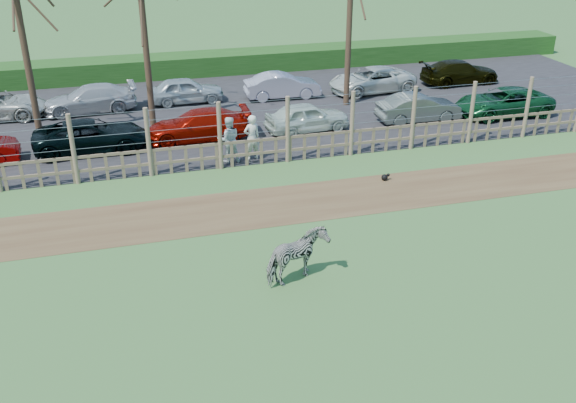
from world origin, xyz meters
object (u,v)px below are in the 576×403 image
object	(u,v)px
crow	(385,177)
car_3	(198,125)
car_10	(186,90)
car_6	(504,102)
visitor_a	(252,137)
car_9	(90,99)
car_13	(460,72)
visitor_b	(229,140)
car_12	(372,80)
car_11	(282,86)
tree_mid	(142,9)
zebra	(297,257)
car_5	(419,108)
car_2	(91,136)
car_4	(307,117)

from	to	relation	value
crow	car_3	distance (m)	8.07
car_10	car_6	bearing A→B (deg)	-113.98
visitor_a	car_9	distance (m)	9.55
car_9	car_13	xyz separation A→B (m)	(18.51, -0.14, 0.00)
visitor_b	car_12	xyz separation A→B (m)	(8.54, 7.18, -0.26)
car_6	car_11	world-z (taller)	same
visitor_a	car_6	size ratio (longest dim) A/B	0.40
tree_mid	visitor_a	bearing A→B (deg)	-57.07
visitor_b	car_13	size ratio (longest dim) A/B	0.42
car_11	zebra	bearing A→B (deg)	167.66
crow	car_5	size ratio (longest dim) A/B	0.08
visitor_b	car_11	size ratio (longest dim) A/B	0.47
crow	car_13	bearing A→B (deg)	50.49
visitor_b	car_2	size ratio (longest dim) A/B	0.40
zebra	car_6	world-z (taller)	zebra
car_6	car_11	distance (m)	10.23
zebra	car_10	world-z (taller)	zebra
car_3	car_5	size ratio (longest dim) A/B	1.14
crow	car_13	world-z (taller)	car_13
car_5	car_9	distance (m)	14.68
car_6	car_13	distance (m)	5.32
car_12	car_10	bearing A→B (deg)	-99.03
visitor_b	car_12	size ratio (longest dim) A/B	0.40
zebra	car_3	size ratio (longest dim) A/B	0.41
zebra	car_9	world-z (taller)	zebra
crow	car_9	bearing A→B (deg)	132.99
car_5	car_13	world-z (taller)	same
car_13	crow	bearing A→B (deg)	139.37
car_4	car_5	xyz separation A→B (m)	(5.01, -0.12, 0.00)
car_11	car_13	distance (m)	9.56
car_2	car_9	size ratio (longest dim) A/B	1.04
car_2	car_4	xyz separation A→B (m)	(8.64, -0.02, 0.00)
car_5	car_6	bearing A→B (deg)	-93.03
car_2	car_6	distance (m)	17.67
visitor_a	car_9	xyz separation A→B (m)	(-5.83, 7.55, -0.26)
car_5	car_9	xyz separation A→B (m)	(-13.74, 5.18, 0.00)
car_6	car_12	distance (m)	6.59
visitor_b	car_5	distance (m)	9.09
car_4	car_6	world-z (taller)	same
car_3	car_2	bearing A→B (deg)	-86.07
car_10	car_13	distance (m)	14.16
visitor_a	car_5	bearing A→B (deg)	-176.07
car_4	car_5	world-z (taller)	same
car_11	car_5	bearing A→B (deg)	-134.93
tree_mid	visitor_a	size ratio (longest dim) A/B	3.96
car_10	car_12	xyz separation A→B (m)	(9.15, -0.62, 0.00)
car_2	car_13	size ratio (longest dim) A/B	1.04
zebra	car_13	xyz separation A→B (m)	(13.36, 15.79, -0.07)
car_4	car_12	xyz separation A→B (m)	(4.79, 4.70, 0.00)
car_4	car_9	distance (m)	10.09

